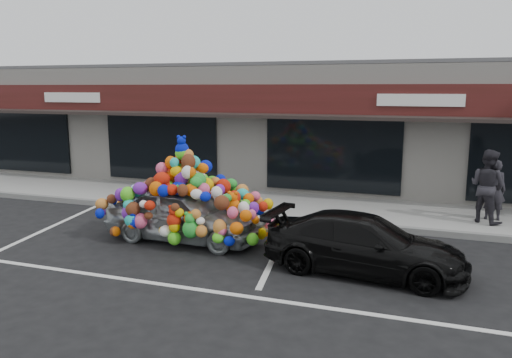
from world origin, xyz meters
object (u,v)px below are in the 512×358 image
(toy_car, at_px, (184,207))
(black_sedan, at_px, (364,244))
(pedestrian_a, at_px, (494,190))
(pedestrian_b, at_px, (487,186))

(toy_car, distance_m, black_sedan, 4.27)
(pedestrian_a, bearing_deg, toy_car, 31.78)
(pedestrian_a, bearing_deg, black_sedan, 62.23)
(black_sedan, bearing_deg, pedestrian_a, -25.18)
(toy_car, bearing_deg, pedestrian_a, -59.10)
(toy_car, distance_m, pedestrian_a, 7.85)
(toy_car, bearing_deg, pedestrian_b, -60.66)
(toy_car, distance_m, pedestrian_b, 7.52)
(toy_car, relative_size, black_sedan, 1.05)
(pedestrian_a, distance_m, pedestrian_b, 0.42)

